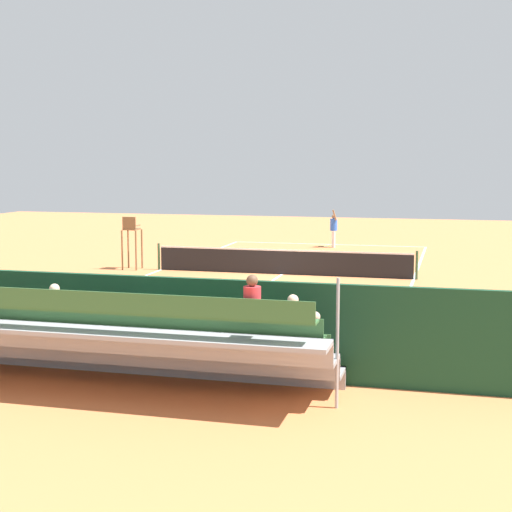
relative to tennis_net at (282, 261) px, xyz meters
name	(u,v)px	position (x,y,z in m)	size (l,w,h in m)	color
ground_plane	(282,274)	(0.00, 0.00, -0.50)	(60.00, 60.00, 0.00)	#D17542
court_line_markings	(282,274)	(0.00, -0.04, -0.50)	(10.10, 22.20, 0.01)	white
tennis_net	(282,261)	(0.00, 0.00, 0.00)	(10.30, 0.10, 1.07)	black
backdrop_wall	(136,323)	(0.00, 14.00, 0.50)	(18.00, 0.16, 2.00)	#194228
bleacher_stand	(104,338)	(0.07, 15.37, 0.47)	(9.06, 2.40, 2.48)	#9EA0A5
umpire_chair	(131,237)	(6.20, 0.19, 0.81)	(0.67, 0.67, 2.14)	brown
courtside_bench	(295,344)	(-3.28, 13.27, 0.06)	(1.80, 0.40, 0.93)	#234C2D
equipment_bag	(207,358)	(-1.38, 13.40, -0.32)	(0.90, 0.36, 0.36)	#B22D2D
tennis_player	(334,227)	(-0.47, -9.69, 0.51)	(0.46, 0.56, 1.93)	white
tennis_racket	(326,246)	(-0.04, -9.91, -0.49)	(0.58, 0.40, 0.03)	black
tennis_ball_near	(274,251)	(1.96, -6.95, -0.47)	(0.07, 0.07, 0.07)	#CCDB33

